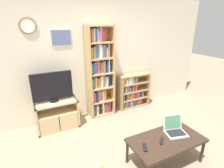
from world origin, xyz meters
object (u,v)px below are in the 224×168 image
Objects in this scene: remote_near_laptop at (145,147)px; remote_far_from_laptop at (162,141)px; laptop at (174,129)px; coffee_table at (166,141)px; bookshelf_tall at (99,74)px; bookshelf_short at (131,91)px; television at (52,87)px; tv_stand at (57,114)px.

remote_near_laptop is 1.11× the size of remote_far_from_laptop.
laptop is 0.64m from remote_near_laptop.
remote_near_laptop is 0.31m from remote_far_from_laptop.
laptop reaches higher than coffee_table.
bookshelf_tall is at bearing 114.37° from remote_near_laptop.
bookshelf_tall is at bearing -179.38° from bookshelf_short.
bookshelf_tall reaches higher than remote_far_from_laptop.
bookshelf_short is (1.89, 0.14, -0.49)m from television.
tv_stand is 2.11m from remote_far_from_laptop.
bookshelf_short is at bearing 4.19° from television.
tv_stand is at bearing 17.05° from television.
bookshelf_tall is 12.45× the size of remote_near_laptop.
bookshelf_tall is at bearing 6.87° from tv_stand.
bookshelf_tall reaches higher than tv_stand.
laptop is at bearing -100.82° from bookshelf_short.
remote_far_from_laptop is (-0.33, -0.09, -0.06)m from laptop.
television is 4.66× the size of remote_near_laptop.
television reaches higher than tv_stand.
bookshelf_tall is 1.97m from coffee_table.
tv_stand reaches higher than coffee_table.
television is 0.67× the size of coffee_table.
television is at bearing 127.57° from coffee_table.
television is 2.04× the size of laptop.
laptop is at bearing -46.65° from television.
remote_far_from_laptop is at bearing -175.18° from coffee_table.
coffee_table is (-0.57, -1.86, -0.02)m from bookshelf_short.
bookshelf_short is at bearing 0.62° from bookshelf_tall.
coffee_table is 0.26m from laptop.
bookshelf_short is at bearing -63.35° from remote_far_from_laptop.
tv_stand is 0.60m from television.
tv_stand is at bearing 144.66° from remote_near_laptop.
remote_far_from_laptop is (1.19, -1.74, 0.14)m from tv_stand.
television is 1.96m from bookshelf_short.
bookshelf_tall is 1.95m from remote_near_laptop.
remote_far_from_laptop is at bearing -55.53° from tv_stand.
remote_far_from_laptop is at bearing -109.71° from bookshelf_short.
bookshelf_short is 0.76× the size of coffee_table.
coffee_table is 0.41m from remote_near_laptop.
bookshelf_tall is 1.95m from remote_far_from_laptop.
bookshelf_short is (1.86, 0.13, 0.11)m from tv_stand.
television is at bearing -162.95° from tv_stand.
television reaches higher than remote_far_from_laptop.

